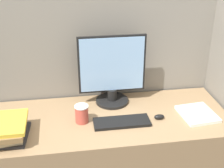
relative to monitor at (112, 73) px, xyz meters
name	(u,v)px	position (x,y,z in m)	size (l,w,h in m)	color
cubicle_panel_rear	(102,91)	(-0.06, 0.16, -0.22)	(2.03, 0.04, 1.50)	gray
desk	(109,161)	(-0.06, -0.21, -0.60)	(1.63, 0.66, 0.74)	#937551
monitor	(112,73)	(0.00, 0.00, 0.00)	(0.47, 0.24, 0.51)	black
keyboard	(122,122)	(0.02, -0.29, -0.22)	(0.37, 0.14, 0.02)	black
mouse	(159,117)	(0.28, -0.28, -0.21)	(0.07, 0.04, 0.03)	black
coffee_cup	(82,114)	(-0.24, -0.23, -0.17)	(0.09, 0.09, 0.12)	#BF4C3F
book_stack	(8,129)	(-0.69, -0.34, -0.17)	(0.26, 0.31, 0.12)	#262628
paper_pile	(197,114)	(0.54, -0.28, -0.22)	(0.25, 0.27, 0.02)	white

